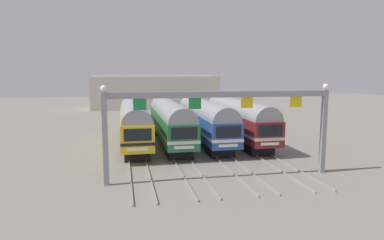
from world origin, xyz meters
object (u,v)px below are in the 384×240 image
commuter_train_yellow (134,121)px  commuter_train_maroon (238,118)px  commuter_train_blue (205,119)px  catenary_gantry (221,110)px  commuter_train_green (170,120)px

commuter_train_yellow → commuter_train_maroon: (11.71, -0.00, -0.00)m
commuter_train_blue → commuter_train_maroon: bearing=-0.1°
commuter_train_maroon → catenary_gantry: 14.91m
commuter_train_green → commuter_train_blue: 3.90m
commuter_train_maroon → catenary_gantry: bearing=-113.5°
catenary_gantry → commuter_train_maroon: bearing=66.5°
commuter_train_blue → commuter_train_green: bearing=-179.9°
commuter_train_blue → catenary_gantry: 13.85m
commuter_train_yellow → catenary_gantry: catenary_gantry is taller
commuter_train_green → commuter_train_maroon: (7.81, 0.00, 0.00)m
commuter_train_maroon → catenary_gantry: size_ratio=1.07×
commuter_train_blue → catenary_gantry: (-1.95, -13.50, 2.40)m
commuter_train_green → commuter_train_blue: (3.90, 0.00, 0.00)m
commuter_train_green → commuter_train_maroon: bearing=0.0°
commuter_train_yellow → commuter_train_green: (3.90, -0.00, -0.00)m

